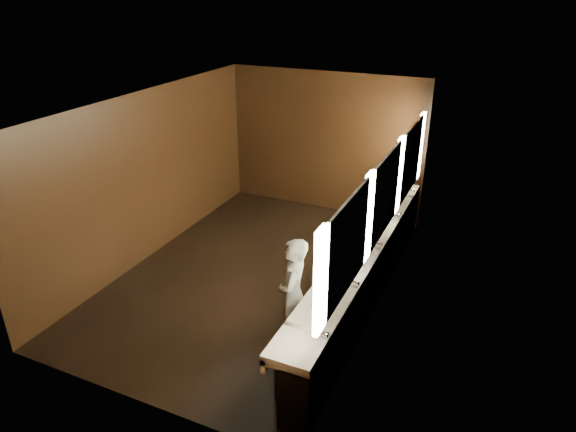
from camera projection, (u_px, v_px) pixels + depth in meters
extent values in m
plane|color=black|center=(257.00, 275.00, 8.35)|extent=(6.00, 6.00, 0.00)
cube|color=#2D2D2B|center=(252.00, 103.00, 7.17)|extent=(4.00, 6.00, 0.02)
cube|color=black|center=(325.00, 143.00, 10.24)|extent=(4.00, 0.02, 2.80)
cube|color=black|center=(120.00, 297.00, 5.29)|extent=(4.00, 0.02, 2.80)
cube|color=black|center=(148.00, 176.00, 8.51)|extent=(0.02, 6.00, 2.80)
cube|color=black|center=(385.00, 218.00, 7.02)|extent=(0.02, 6.00, 2.80)
cube|color=black|center=(367.00, 278.00, 7.50)|extent=(0.36, 5.40, 0.81)
cube|color=silver|center=(363.00, 250.00, 7.35)|extent=(0.55, 5.40, 0.12)
cube|color=silver|center=(346.00, 251.00, 7.48)|extent=(0.06, 5.40, 0.18)
cylinder|color=silver|center=(320.00, 333.00, 5.41)|extent=(0.18, 0.04, 0.04)
cylinder|color=silver|center=(352.00, 282.00, 6.32)|extent=(0.18, 0.04, 0.04)
cylinder|color=silver|center=(376.00, 244.00, 7.22)|extent=(0.18, 0.04, 0.04)
cylinder|color=silver|center=(395.00, 214.00, 8.13)|extent=(0.18, 0.04, 0.04)
cylinder|color=silver|center=(410.00, 190.00, 9.04)|extent=(0.18, 0.04, 0.04)
cube|color=#FBECBC|center=(320.00, 282.00, 4.90)|extent=(0.06, 0.22, 1.15)
cube|color=white|center=(348.00, 246.00, 5.55)|extent=(0.03, 1.32, 1.15)
cube|color=#FBECBC|center=(368.00, 217.00, 6.22)|extent=(0.06, 0.23, 1.15)
cube|color=white|center=(386.00, 195.00, 6.88)|extent=(0.03, 1.32, 1.15)
cube|color=#FBECBC|center=(398.00, 175.00, 7.54)|extent=(0.06, 0.23, 1.15)
cube|color=white|center=(411.00, 160.00, 8.20)|extent=(0.03, 1.32, 1.15)
cube|color=#FBECBC|center=(420.00, 146.00, 8.86)|extent=(0.06, 0.22, 1.15)
imported|color=#8CACD1|center=(293.00, 294.00, 6.46)|extent=(0.48, 0.63, 1.54)
cylinder|color=black|center=(290.00, 375.00, 5.82)|extent=(0.42, 0.42, 0.58)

